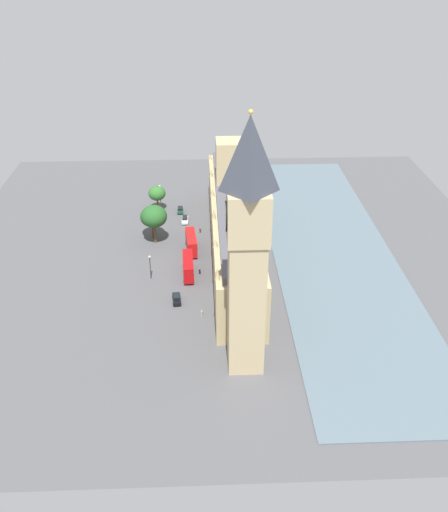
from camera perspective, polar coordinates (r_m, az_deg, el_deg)
ground_plane at (r=155.45m, az=0.13°, el=0.19°), size 148.78×148.78×0.00m
river_thames at (r=159.16m, az=10.61°, el=0.44°), size 32.10×133.90×0.25m
parliament_building at (r=153.08m, az=0.85°, el=3.20°), size 11.31×78.78×27.09m
clock_tower at (r=103.04m, az=2.34°, el=0.82°), size 7.80×7.80×51.68m
car_dark_green_near_tower at (r=179.28m, az=-4.36°, el=4.61°), size 1.86×4.36×1.74m
car_white_leading at (r=172.89m, az=-3.89°, el=3.65°), size 1.98×4.70×1.74m
double_decker_bus_corner at (r=156.14m, az=-3.27°, el=1.38°), size 3.42×10.68×4.75m
double_decker_bus_midblock at (r=145.00m, az=-3.57°, el=-1.01°), size 2.99×10.59×4.75m
car_black_by_river_gate at (r=135.91m, az=-4.72°, el=-4.22°), size 2.27×4.77×1.74m
pedestrian_far_end at (r=130.83m, az=-2.23°, el=-5.71°), size 0.68×0.65×1.63m
pedestrian_under_trees at (r=146.36m, az=-2.42°, el=-1.53°), size 0.62×0.52×1.60m
pedestrian_opposite_hall at (r=166.56m, az=-2.38°, el=2.57°), size 0.64×0.69×1.63m
plane_tree_kerbside at (r=162.52m, az=-7.18°, el=3.86°), size 6.51×6.51×9.19m
plane_tree_trailing at (r=179.38m, az=-6.66°, el=6.19°), size 5.29×5.29×7.97m
plane_tree_slot_10 at (r=158.76m, az=-6.96°, el=3.92°), size 7.20×7.20×11.20m
street_lamp_slot_11 at (r=143.49m, az=-7.35°, el=-0.68°), size 0.56×0.56×6.56m
street_lamp_slot_12 at (r=185.65m, az=-6.37°, el=6.50°), size 0.56×0.56×5.83m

